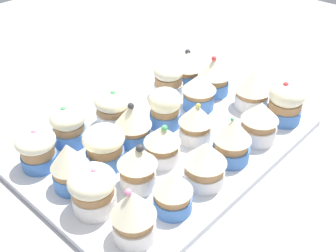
{
  "coord_description": "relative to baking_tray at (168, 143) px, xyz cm",
  "views": [
    {
      "loc": [
        39.31,
        36.21,
        42.1
      ],
      "look_at": [
        0.0,
        0.0,
        4.2
      ],
      "focal_mm": 42.73,
      "sensor_mm": 36.0,
      "label": 1
    }
  ],
  "objects": [
    {
      "name": "cupcake_15",
      "position": [
        17.9,
        2.98,
        4.17
      ],
      "size": [
        6.46,
        6.46,
        7.15
      ],
      "color": "white",
      "rests_on": "baking_tray"
    },
    {
      "name": "cupcake_3",
      "position": [
        11.26,
        -11.61,
        3.95
      ],
      "size": [
        5.74,
        5.74,
        6.94
      ],
      "color": "#477AC6",
      "rests_on": "baking_tray"
    },
    {
      "name": "cupcake_9",
      "position": [
        10.91,
        -3.02,
        4.15
      ],
      "size": [
        6.43,
        6.43,
        6.78
      ],
      "color": "#477AC6",
      "rests_on": "baking_tray"
    },
    {
      "name": "cupcake_10",
      "position": [
        17.37,
        -2.75,
        4.48
      ],
      "size": [
        5.54,
        5.54,
        7.67
      ],
      "color": "#477AC6",
      "rests_on": "baking_tray"
    },
    {
      "name": "cupcake_20",
      "position": [
        10.89,
        10.91,
        3.92
      ],
      "size": [
        5.37,
        5.37,
        6.56
      ],
      "color": "#477AC6",
      "rests_on": "baking_tray"
    },
    {
      "name": "baking_tray",
      "position": [
        0.0,
        0.0,
        0.0
      ],
      "size": [
        46.75,
        32.37,
        1.2
      ],
      "color": "silver",
      "rests_on": "ground_plane"
    },
    {
      "name": "cupcake_4",
      "position": [
        18.05,
        -10.22,
        4.0
      ],
      "size": [
        6.11,
        6.11,
        6.72
      ],
      "color": "#477AC6",
      "rests_on": "baking_tray"
    },
    {
      "name": "cupcake_7",
      "position": [
        -3.01,
        -3.5,
        4.29
      ],
      "size": [
        5.78,
        5.78,
        7.23
      ],
      "color": "#477AC6",
      "rests_on": "baking_tray"
    },
    {
      "name": "cupcake_0",
      "position": [
        -17.62,
        -10.69,
        4.08
      ],
      "size": [
        6.51,
        6.51,
        7.07
      ],
      "color": "#477AC6",
      "rests_on": "baking_tray"
    },
    {
      "name": "cupcake_18",
      "position": [
        -3.11,
        10.49,
        4.46
      ],
      "size": [
        5.96,
        5.96,
        7.81
      ],
      "color": "#477AC6",
      "rests_on": "baking_tray"
    },
    {
      "name": "cupcake_12",
      "position": [
        -3.36,
        3.09,
        4.16
      ],
      "size": [
        5.69,
        5.69,
        7.16
      ],
      "color": "white",
      "rests_on": "baking_tray"
    },
    {
      "name": "cupcake_1",
      "position": [
        -11.32,
        -10.29,
        3.94
      ],
      "size": [
        5.75,
        5.75,
        6.58
      ],
      "color": "white",
      "rests_on": "baking_tray"
    },
    {
      "name": "cupcake_5",
      "position": [
        -17.73,
        -4.06,
        4.63
      ],
      "size": [
        6.35,
        6.35,
        8.06
      ],
      "color": "#477AC6",
      "rests_on": "baking_tray"
    },
    {
      "name": "cupcake_17",
      "position": [
        -10.41,
        10.81,
        4.28
      ],
      "size": [
        6.13,
        6.13,
        7.25
      ],
      "color": "white",
      "rests_on": "baking_tray"
    },
    {
      "name": "cupcake_8",
      "position": [
        4.16,
        -3.9,
        4.61
      ],
      "size": [
        6.13,
        6.13,
        7.9
      ],
      "color": "#477AC6",
      "rests_on": "baking_tray"
    },
    {
      "name": "cupcake_11",
      "position": [
        -18.33,
        4.35,
        4.64
      ],
      "size": [
        6.79,
        6.79,
        7.66
      ],
      "color": "white",
      "rests_on": "baking_tray"
    },
    {
      "name": "ground_plane",
      "position": [
        0.0,
        0.0,
        -2.1
      ],
      "size": [
        180.0,
        180.0,
        3.0
      ],
      "primitive_type": "cube",
      "color": "#9E9EA3"
    },
    {
      "name": "cupcake_13",
      "position": [
        4.29,
        2.74,
        3.94
      ],
      "size": [
        5.74,
        5.74,
        6.83
      ],
      "color": "white",
      "rests_on": "baking_tray"
    },
    {
      "name": "cupcake_19",
      "position": [
        3.82,
        10.7,
        4.37
      ],
      "size": [
        6.31,
        6.31,
        7.29
      ],
      "color": "white",
      "rests_on": "baking_tray"
    },
    {
      "name": "cupcake_21",
      "position": [
        17.61,
        10.51,
        4.63
      ],
      "size": [
        5.72,
        5.72,
        8.12
      ],
      "color": "white",
      "rests_on": "baking_tray"
    },
    {
      "name": "cupcake_14",
      "position": [
        10.93,
        4.19,
        4.48
      ],
      "size": [
        5.77,
        5.77,
        7.71
      ],
      "color": "white",
      "rests_on": "baking_tray"
    },
    {
      "name": "cupcake_6",
      "position": [
        -11.46,
        -2.79,
        4.29
      ],
      "size": [
        6.39,
        6.39,
        7.04
      ],
      "color": "#477AC6",
      "rests_on": "baking_tray"
    },
    {
      "name": "cupcake_16",
      "position": [
        -18.5,
        11.04,
        4.37
      ],
      "size": [
        6.2,
        6.2,
        7.85
      ],
      "color": "#477AC6",
      "rests_on": "baking_tray"
    },
    {
      "name": "cupcake_2",
      "position": [
        2.75,
        -10.44,
        3.85
      ],
      "size": [
        6.38,
        6.38,
        6.69
      ],
      "color": "white",
      "rests_on": "baking_tray"
    }
  ]
}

